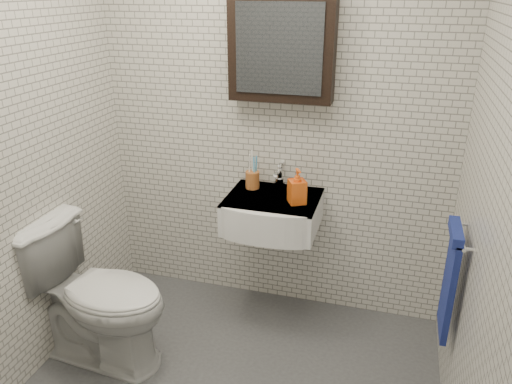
{
  "coord_description": "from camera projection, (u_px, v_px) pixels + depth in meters",
  "views": [
    {
      "loc": [
        0.71,
        -1.89,
        2.03
      ],
      "look_at": [
        0.04,
        0.45,
        1.01
      ],
      "focal_mm": 35.0,
      "sensor_mm": 36.0,
      "label": 1
    }
  ],
  "objects": [
    {
      "name": "toilet",
      "position": [
        96.0,
        294.0,
        2.79
      ],
      "size": [
        0.87,
        0.55,
        0.85
      ],
      "primitive_type": "imported",
      "rotation": [
        0.0,
        0.0,
        1.48
      ],
      "color": "white",
      "rests_on": "ground"
    },
    {
      "name": "mirror_cabinet",
      "position": [
        282.0,
        48.0,
        2.8
      ],
      "size": [
        0.6,
        0.15,
        0.6
      ],
      "color": "black",
      "rests_on": "room_shell"
    },
    {
      "name": "room_shell",
      "position": [
        218.0,
        130.0,
        2.08
      ],
      "size": [
        2.22,
        2.02,
        2.51
      ],
      "color": "silver",
      "rests_on": "ground"
    },
    {
      "name": "toothbrush_cup",
      "position": [
        253.0,
        179.0,
        3.1
      ],
      "size": [
        0.11,
        0.11,
        0.24
      ],
      "rotation": [
        0.0,
        0.0,
        0.26
      ],
      "color": "#AC5F2B",
      "rests_on": "washbasin"
    },
    {
      "name": "soap_bottle",
      "position": [
        297.0,
        186.0,
        2.87
      ],
      "size": [
        0.13,
        0.13,
        0.21
      ],
      "primitive_type": "imported",
      "rotation": [
        0.0,
        0.0,
        0.52
      ],
      "color": "#EB5118",
      "rests_on": "washbasin"
    },
    {
      "name": "towel_rail",
      "position": [
        450.0,
        277.0,
        2.41
      ],
      "size": [
        0.09,
        0.3,
        0.58
      ],
      "color": "silver",
      "rests_on": "room_shell"
    },
    {
      "name": "faucet",
      "position": [
        279.0,
        177.0,
        3.1
      ],
      "size": [
        0.06,
        0.2,
        0.15
      ],
      "color": "silver",
      "rests_on": "washbasin"
    },
    {
      "name": "washbasin",
      "position": [
        271.0,
        214.0,
        2.99
      ],
      "size": [
        0.55,
        0.5,
        0.2
      ],
      "color": "white",
      "rests_on": "room_shell"
    }
  ]
}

